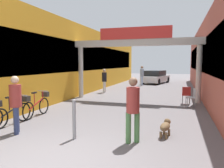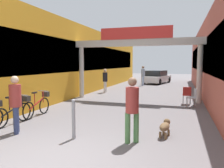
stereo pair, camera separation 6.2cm
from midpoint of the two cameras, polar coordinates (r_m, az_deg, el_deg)
The scene contains 14 objects.
ground_plane at distance 4.90m, azimuth -14.92°, elevation -19.75°, with size 80.00×80.00×0.00m, color slate.
storefront_left at distance 16.53m, azimuth -9.41°, elevation 6.00°, with size 3.00×26.00×4.50m.
arcade_sign_gateway at distance 12.33m, azimuth 6.38°, elevation 9.06°, with size 7.40×0.47×4.03m.
pedestrian_with_dog at distance 5.67m, azimuth 5.60°, elevation -5.65°, with size 0.47×0.47×1.72m.
pedestrian_companion at distance 7.02m, azimuth -23.68°, elevation -3.99°, with size 0.47×0.47×1.71m.
pedestrian_carrying_crate at distance 15.40m, azimuth -1.70°, elevation 1.30°, with size 0.36×0.39×1.68m.
pedestrian_elderly_walking at distance 20.39m, azimuth 8.18°, elevation 2.53°, with size 0.40×0.40×1.82m.
dog_on_leash at distance 6.47m, azimuth 13.97°, elevation -10.72°, with size 0.35×0.66×0.47m.
bicycle_black_second at distance 8.18m, azimuth -23.78°, elevation -6.55°, with size 0.46×1.69×0.98m.
bicycle_red_third at distance 9.08m, azimuth -18.49°, elevation -5.22°, with size 0.46×1.69×0.98m.
bollard_post_metal at distance 6.13m, azimuth -9.71°, elevation -8.93°, with size 0.10×0.10×1.10m.
cafe_chair_aluminium_nearer at distance 10.90m, azimuth 20.52°, elevation -2.98°, with size 0.46×0.46×0.89m.
cafe_chair_red_farther at distance 11.62m, azimuth 19.12°, elevation -2.43°, with size 0.41×0.41×0.89m.
parked_car_white at distance 22.85m, azimuth 11.67°, elevation 1.76°, with size 2.67×4.31×1.33m.
Camera 2 is at (2.47, -3.71, 2.07)m, focal length 35.00 mm.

